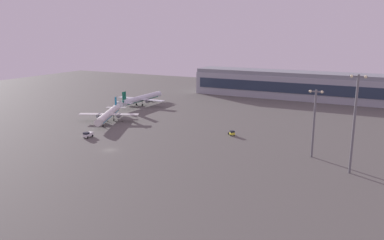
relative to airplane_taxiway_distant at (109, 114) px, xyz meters
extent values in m
plane|color=#56544F|center=(28.44, -34.54, -3.42)|extent=(416.00, 416.00, 0.00)
cube|color=#9EA3AD|center=(70.87, 103.59, 3.58)|extent=(144.48, 22.00, 14.00)
cube|color=#263347|center=(70.87, 92.39, 4.28)|extent=(138.70, 0.40, 6.16)
cube|color=gray|center=(70.87, 103.59, 11.78)|extent=(144.48, 19.80, 2.40)
cylinder|color=silver|center=(0.19, -0.41, 0.08)|extent=(15.78, 29.31, 3.25)
cone|color=silver|center=(7.03, -15.32, 0.08)|extent=(3.66, 3.15, 3.08)
cone|color=silver|center=(-6.73, 14.66, 0.08)|extent=(3.65, 3.39, 2.92)
cube|color=silver|center=(-0.17, 0.37, -0.09)|extent=(26.28, 14.51, 0.30)
cube|color=silver|center=(-6.05, 13.18, 0.25)|extent=(9.40, 5.79, 0.30)
cube|color=#1984B2|center=(-5.94, 12.95, 2.86)|extent=(1.37, 2.59, 5.55)
cylinder|color=slate|center=(4.10, 2.33, -0.69)|extent=(2.99, 3.58, 1.88)
cylinder|color=slate|center=(-4.44, -1.59, -0.69)|extent=(2.99, 3.58, 1.88)
cube|color=#1984B2|center=(0.19, -0.41, -0.81)|extent=(14.46, 26.94, 0.31)
cylinder|color=#333338|center=(4.29, -9.35, -1.44)|extent=(0.24, 0.24, 3.03)
cylinder|color=black|center=(4.29, -9.35, -2.95)|extent=(0.70, 1.00, 0.94)
cylinder|color=#333338|center=(1.00, 2.32, -1.44)|extent=(0.24, 0.24, 3.03)
cylinder|color=black|center=(1.00, 2.32, -2.95)|extent=(0.70, 1.00, 0.94)
cylinder|color=#333338|center=(-2.41, 0.75, -1.44)|extent=(0.24, 0.24, 3.03)
cylinder|color=black|center=(-2.41, 0.75, -2.95)|extent=(0.70, 1.00, 0.94)
cylinder|color=silver|center=(-9.78, 40.64, 0.33)|extent=(3.55, 32.94, 3.48)
cone|color=silver|center=(-9.74, 58.20, 0.33)|extent=(3.31, 2.20, 3.30)
cone|color=silver|center=(-9.82, 22.89, 0.33)|extent=(3.13, 2.57, 3.13)
cube|color=silver|center=(-9.78, 39.72, 0.14)|extent=(29.28, 3.73, 0.32)
cube|color=silver|center=(-9.81, 24.63, 0.51)|extent=(10.07, 2.22, 0.32)
cube|color=#146B4C|center=(-9.81, 24.90, 3.30)|extent=(0.28, 2.93, 5.95)
cylinder|color=slate|center=(-14.81, 39.73, -0.50)|extent=(2.02, 3.30, 2.01)
cylinder|color=slate|center=(-4.75, 39.71, -0.50)|extent=(2.02, 3.30, 2.01)
cube|color=#146B4C|center=(-9.78, 40.64, -0.63)|extent=(3.20, 30.30, 0.33)
cylinder|color=#333338|center=(-9.75, 51.18, -1.30)|extent=(0.26, 0.26, 3.25)
cylinder|color=black|center=(-9.75, 51.18, -2.92)|extent=(0.37, 1.01, 1.01)
cylinder|color=#333338|center=(-11.79, 38.36, -1.30)|extent=(0.26, 0.26, 3.25)
cylinder|color=black|center=(-11.79, 38.36, -2.92)|extent=(0.37, 1.01, 1.01)
cylinder|color=#333338|center=(-7.77, 38.35, -1.30)|extent=(0.26, 0.26, 3.25)
cylinder|color=black|center=(-7.77, 38.35, -2.92)|extent=(0.37, 1.01, 1.01)
cube|color=white|center=(10.33, -26.31, -2.42)|extent=(2.03, 2.13, 1.10)
cube|color=#1E232D|center=(10.33, -26.31, -1.52)|extent=(1.86, 1.87, 0.70)
cube|color=white|center=(10.36, -24.42, -2.27)|extent=(1.95, 2.43, 1.40)
cylinder|color=black|center=(11.18, -26.62, -2.97)|extent=(0.31, 0.90, 0.90)
cylinder|color=black|center=(9.48, -26.59, -2.97)|extent=(0.31, 0.90, 0.90)
cylinder|color=black|center=(11.21, -23.93, -2.97)|extent=(0.31, 0.90, 0.90)
cylinder|color=black|center=(9.51, -23.91, -2.97)|extent=(0.31, 0.90, 0.90)
cube|color=yellow|center=(59.50, 2.92, -2.52)|extent=(2.41, 2.40, 0.90)
cube|color=#1E232D|center=(59.50, 2.92, -1.72)|extent=(2.17, 2.16, 0.70)
cylinder|color=black|center=(60.20, 3.28, -2.97)|extent=(0.84, 0.85, 0.90)
cylinder|color=black|center=(59.12, 2.24, -2.97)|extent=(0.84, 0.85, 0.90)
cylinder|color=black|center=(58.77, 4.75, -2.97)|extent=(0.84, 0.85, 0.90)
cylinder|color=black|center=(57.69, 3.71, -2.97)|extent=(0.84, 0.85, 0.90)
cylinder|color=slate|center=(92.66, -9.96, 7.79)|extent=(0.70, 0.70, 22.43)
cube|color=slate|center=(92.66, -9.96, 18.41)|extent=(4.80, 0.40, 0.40)
sphere|color=#F9EAB2|center=(90.86, -9.96, 18.41)|extent=(0.90, 0.90, 0.90)
sphere|color=#F9EAB2|center=(94.46, -9.96, 18.41)|extent=(0.90, 0.90, 0.90)
cylinder|color=slate|center=(105.34, -20.10, 11.05)|extent=(0.70, 0.70, 28.95)
cube|color=slate|center=(105.34, -20.10, 24.92)|extent=(4.80, 0.40, 0.40)
sphere|color=#F9EAB2|center=(103.54, -20.10, 24.92)|extent=(0.90, 0.90, 0.90)
sphere|color=#F9EAB2|center=(107.14, -20.10, 24.92)|extent=(0.90, 0.90, 0.90)
camera|label=1|loc=(113.07, -136.00, 37.20)|focal=36.06mm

